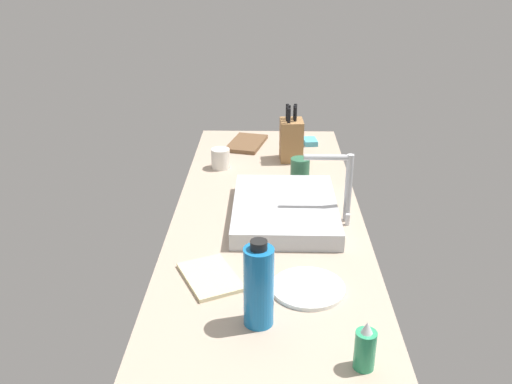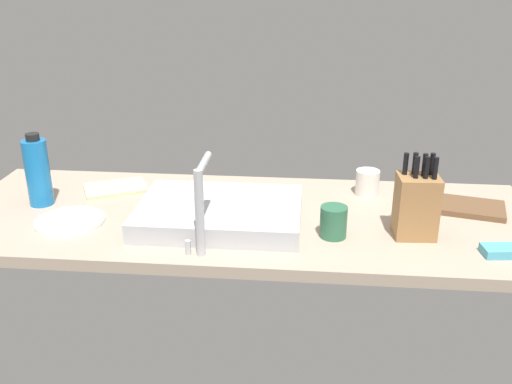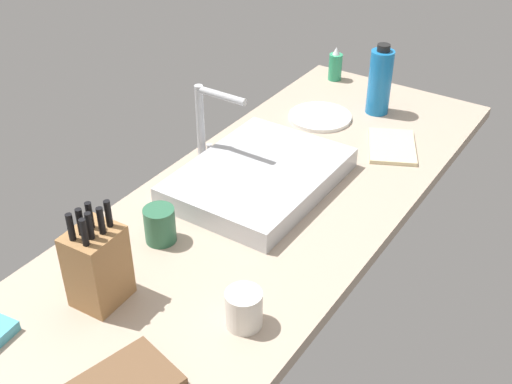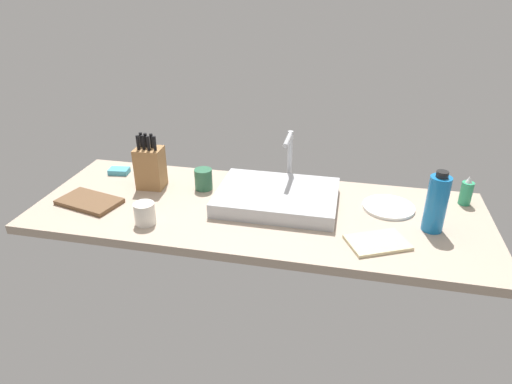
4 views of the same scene
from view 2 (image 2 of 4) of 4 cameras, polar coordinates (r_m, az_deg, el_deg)
name	(u,v)px [view 2 (image 2 of 4)]	position (r cm, az deg, el deg)	size (l,w,h in cm)	color
countertop_slab	(244,219)	(178.90, -1.18, -2.73)	(180.54, 66.48, 3.50)	tan
sink_basin	(220,213)	(172.41, -3.62, -2.06)	(48.44, 35.76, 5.88)	#B7BABF
faucet	(200,200)	(150.91, -5.57, -0.84)	(5.50, 16.61, 24.13)	#B7BABF
knife_block	(416,205)	(167.10, 15.66, -1.24)	(11.83, 10.26, 24.21)	#9E7042
cutting_board	(463,207)	(192.74, 19.89, -1.38)	(24.88, 14.59, 1.80)	brown
water_bottle	(38,172)	(194.36, -20.89, 1.90)	(7.60, 7.60, 23.57)	#1970B7
dinner_plate	(70,221)	(180.79, -18.01, -2.79)	(20.56, 20.56, 1.20)	white
dish_towel	(116,188)	(202.60, -13.79, 0.39)	(20.52, 13.76, 1.20)	beige
coffee_mug	(367,182)	(195.24, 11.00, 0.94)	(7.85, 7.85, 8.47)	silver
ceramic_cup	(333,222)	(163.78, 7.71, -2.95)	(7.67, 7.67, 9.15)	#2D6647
dish_sponge	(499,251)	(167.06, 23.05, -5.41)	(9.00, 6.00, 2.40)	#4CA3BC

